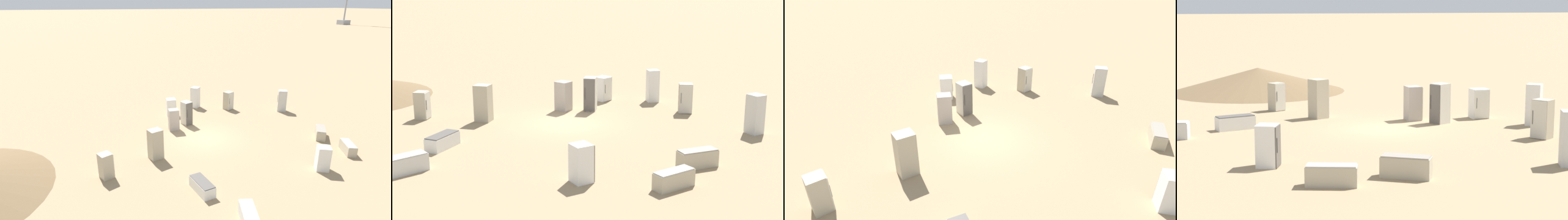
# 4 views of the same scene
# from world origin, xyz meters

# --- Properties ---
(ground_plane) EXTENTS (1000.00, 1000.00, 0.00)m
(ground_plane) POSITION_xyz_m (0.00, 0.00, 0.00)
(ground_plane) COLOR #9E8460
(discarded_fridge_0) EXTENTS (0.95, 0.94, 1.43)m
(discarded_fridge_0) POSITION_xyz_m (-6.42, -4.72, 0.72)
(discarded_fridge_0) COLOR white
(discarded_fridge_0) RESTS_ON ground_plane
(discarded_fridge_1) EXTENTS (0.92, 0.84, 1.84)m
(discarded_fridge_1) POSITION_xyz_m (2.90, 0.25, 0.92)
(discarded_fridge_1) COLOR beige
(discarded_fridge_1) RESTS_ON ground_plane
(discarded_fridge_4) EXTENTS (0.88, 0.92, 1.87)m
(discarded_fridge_4) POSITION_xyz_m (2.89, -8.61, 0.94)
(discarded_fridge_4) COLOR silver
(discarded_fridge_4) RESTS_ON ground_plane
(discarded_fridge_5) EXTENTS (0.90, 0.91, 1.59)m
(discarded_fridge_5) POSITION_xyz_m (5.01, -4.43, 0.80)
(discarded_fridge_5) COLOR #B2A88E
(discarded_fridge_5) RESTS_ON ground_plane
(discarded_fridge_6) EXTENTS (0.90, 0.87, 1.42)m
(discarded_fridge_6) POSITION_xyz_m (5.35, 0.79, 0.71)
(discarded_fridge_6) COLOR white
(discarded_fridge_6) RESTS_ON ground_plane
(discarded_fridge_8) EXTENTS (0.77, 0.80, 1.61)m
(discarded_fridge_8) POSITION_xyz_m (2.17, 1.52, 0.80)
(discarded_fridge_8) COLOR #A89E93
(discarded_fridge_8) RESTS_ON ground_plane
(discarded_fridge_9) EXTENTS (0.90, 0.93, 1.88)m
(discarded_fridge_9) POSITION_xyz_m (-1.73, 3.85, 0.94)
(discarded_fridge_9) COLOR #B2A88E
(discarded_fridge_9) RESTS_ON ground_plane
(discarded_fridge_10) EXTENTS (0.84, 0.84, 1.43)m
(discarded_fridge_10) POSITION_xyz_m (-2.97, 6.88, 0.72)
(discarded_fridge_10) COLOR #B2A88E
(discarded_fridge_10) RESTS_ON ground_plane
(discarded_fridge_11) EXTENTS (0.92, 0.91, 1.87)m
(discarded_fridge_11) POSITION_xyz_m (6.56, -1.85, 0.94)
(discarded_fridge_11) COLOR white
(discarded_fridge_11) RESTS_ON ground_plane
(discarded_fridge_12) EXTENTS (1.61, 1.45, 0.71)m
(discarded_fridge_12) POSITION_xyz_m (-2.83, -7.81, 0.35)
(discarded_fridge_12) COLOR #B2A88E
(discarded_fridge_12) RESTS_ON ground_plane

